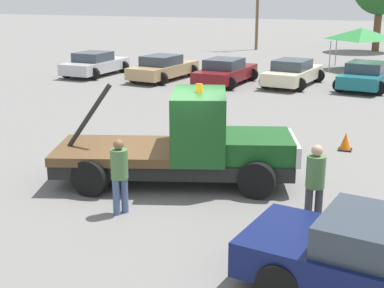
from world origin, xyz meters
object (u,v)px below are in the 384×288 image
parked_car_teal (366,76)px  canopy_tent_green (362,34)px  traffic_cone (345,142)px  parked_car_tan (163,68)px  parked_car_cream (293,73)px  person_at_hood (120,171)px  tow_truck (188,145)px  parked_car_silver (95,64)px  parked_car_maroon (225,72)px  person_near_truck (315,180)px

parked_car_teal → canopy_tent_green: canopy_tent_green is taller
canopy_tent_green → traffic_cone: (0.86, -17.95, -1.92)m
parked_car_tan → canopy_tent_green: canopy_tent_green is taller
parked_car_cream → person_at_hood: bearing=-173.0°
person_at_hood → traffic_cone: 7.87m
tow_truck → traffic_cone: tow_truck is taller
parked_car_silver → parked_car_maroon: same height
parked_car_cream → parked_car_tan: bearing=104.1°
parked_car_teal → canopy_tent_green: 6.90m
tow_truck → parked_car_silver: 18.50m
parked_car_cream → traffic_cone: size_ratio=8.80×
parked_car_silver → parked_car_tan: (4.25, -0.06, 0.00)m
tow_truck → parked_car_maroon: size_ratio=1.31×
parked_car_maroon → parked_car_silver: bearing=93.4°
parked_car_cream → parked_car_teal: size_ratio=1.01×
parked_car_maroon → parked_car_teal: (6.87, 1.22, 0.00)m
person_at_hood → parked_car_cream: size_ratio=0.34×
parked_car_maroon → canopy_tent_green: canopy_tent_green is taller
person_at_hood → parked_car_teal: bearing=110.7°
person_near_truck → parked_car_tan: person_near_truck is taller
parked_car_silver → traffic_cone: 18.02m
parked_car_silver → canopy_tent_green: bearing=-57.6°
tow_truck → canopy_tent_green: canopy_tent_green is taller
parked_car_tan → parked_car_teal: 10.50m
canopy_tent_green → person_near_truck: bearing=-88.2°
parked_car_cream → person_near_truck: bearing=-159.6°
parked_car_silver → parked_car_cream: size_ratio=0.95×
person_near_truck → parked_car_tan: (-10.42, 16.08, -0.35)m
parked_car_tan → parked_car_silver: bearing=97.4°
parked_car_cream → parked_car_teal: bearing=-75.9°
parked_car_tan → traffic_cone: bearing=-126.0°
person_near_truck → traffic_cone: 5.89m
parked_car_cream → parked_car_teal: same height
person_near_truck → parked_car_silver: size_ratio=0.38×
person_at_hood → parked_car_cream: 17.60m
person_at_hood → canopy_tent_green: size_ratio=0.51×
canopy_tent_green → traffic_cone: bearing=-87.3°
parked_car_maroon → tow_truck: bearing=-161.0°
person_at_hood → parked_car_tan: bearing=144.1°
person_near_truck → person_at_hood: 4.08m
canopy_tent_green → traffic_cone: 18.07m
canopy_tent_green → traffic_cone: size_ratio=5.96×
person_at_hood → traffic_cone: bearing=91.8°
person_at_hood → parked_car_maroon: person_at_hood is taller
parked_car_cream → traffic_cone: bearing=-153.1°
parked_car_silver → parked_car_teal: size_ratio=0.96×
parked_car_teal → parked_car_maroon: bearing=108.9°
canopy_tent_green → tow_truck: bearing=-96.6°
parked_car_tan → parked_car_teal: size_ratio=1.03×
tow_truck → parked_car_cream: 15.23m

